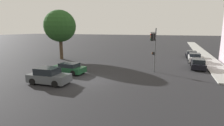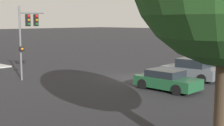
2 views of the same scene
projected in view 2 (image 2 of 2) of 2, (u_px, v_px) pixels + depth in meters
The scene contains 4 objects.
ground_plane at pixel (134, 78), 24.56m from camera, with size 300.00×300.00×0.00m, color black.
traffic_signal at pixel (28, 29), 23.34m from camera, with size 0.58×2.13×5.54m.
crossing_car_0 at pixel (167, 80), 20.15m from camera, with size 4.24×2.12×1.30m.
crossing_car_1 at pixel (191, 70), 23.60m from camera, with size 4.24×2.19×1.63m.
Camera 2 is at (-14.93, 19.11, 4.41)m, focal length 50.00 mm.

